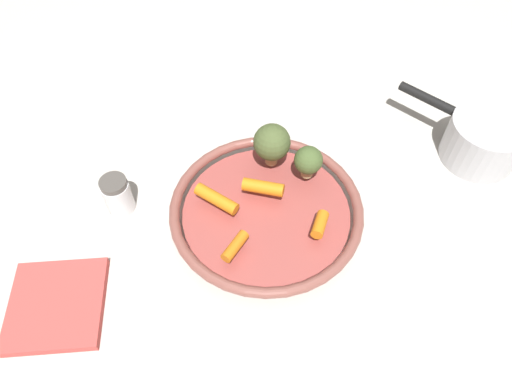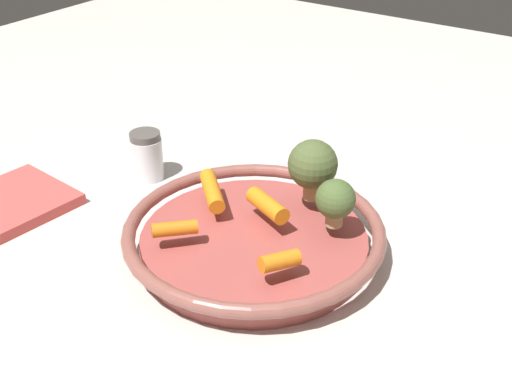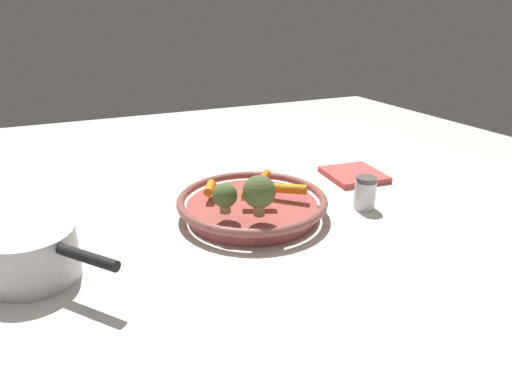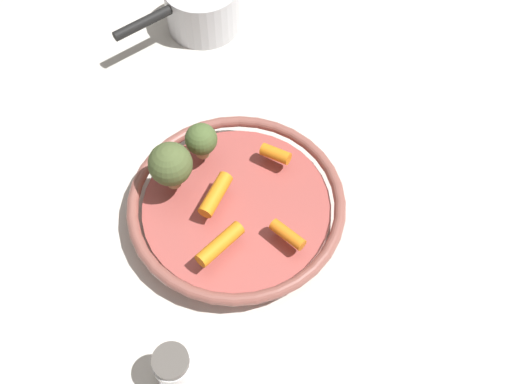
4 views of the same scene
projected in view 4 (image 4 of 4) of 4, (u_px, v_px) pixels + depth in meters
name	position (u px, v px, depth m)	size (l,w,h in m)	color
ground_plane	(237.00, 214.00, 0.79)	(2.00, 2.00, 0.00)	beige
serving_bowl	(237.00, 206.00, 0.77)	(0.30, 0.30, 0.04)	#A84C47
baby_carrot_center	(288.00, 235.00, 0.71)	(0.02, 0.02, 0.05)	orange
baby_carrot_near_rim	(216.00, 194.00, 0.74)	(0.02, 0.02, 0.06)	orange
baby_carrot_left	(220.00, 244.00, 0.70)	(0.02, 0.02, 0.07)	orange
baby_carrot_back	(276.00, 154.00, 0.78)	(0.02, 0.02, 0.04)	orange
broccoli_floret_small	(201.00, 140.00, 0.76)	(0.04, 0.04, 0.06)	tan
broccoli_floret_edge	(170.00, 165.00, 0.73)	(0.06, 0.06, 0.07)	tan
salt_shaker	(174.00, 368.00, 0.64)	(0.04, 0.04, 0.07)	white
saucepan	(202.00, 7.00, 0.96)	(0.20, 0.17, 0.08)	silver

